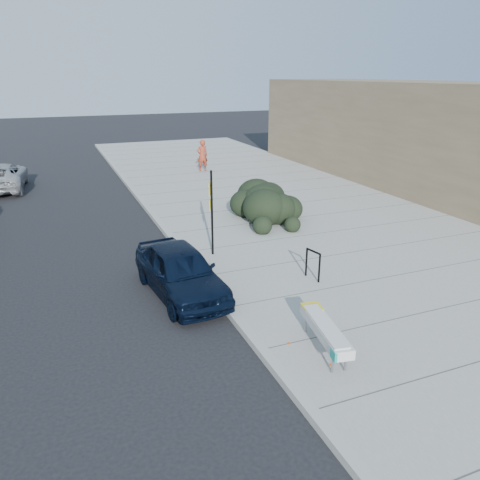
# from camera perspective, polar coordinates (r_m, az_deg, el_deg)

# --- Properties ---
(ground) EXTENTS (120.00, 120.00, 0.00)m
(ground) POSITION_cam_1_polar(r_m,az_deg,el_deg) (11.57, -1.36, -8.85)
(ground) COLOR black
(ground) RESTS_ON ground
(sidewalk_near) EXTENTS (11.20, 50.00, 0.15)m
(sidewalk_near) POSITION_cam_1_polar(r_m,az_deg,el_deg) (18.02, 9.70, 1.77)
(sidewalk_near) COLOR gray
(sidewalk_near) RESTS_ON ground
(curb_near) EXTENTS (0.22, 50.00, 0.17)m
(curb_near) POSITION_cam_1_polar(r_m,az_deg,el_deg) (15.91, -7.78, -0.51)
(curb_near) COLOR #9E9E99
(curb_near) RESTS_ON ground
(bench) EXTENTS (0.77, 2.03, 0.60)m
(bench) POSITION_cam_1_polar(r_m,az_deg,el_deg) (9.79, 10.32, -10.69)
(bench) COLOR gray
(bench) RESTS_ON sidewalk_near
(bike_rack) EXTENTS (0.16, 0.57, 0.84)m
(bike_rack) POSITION_cam_1_polar(r_m,az_deg,el_deg) (12.96, 8.88, -2.65)
(bike_rack) COLOR black
(bike_rack) RESTS_ON sidewalk_near
(sign_post) EXTENTS (0.16, 0.29, 2.66)m
(sign_post) POSITION_cam_1_polar(r_m,az_deg,el_deg) (14.29, -3.51, 3.92)
(sign_post) COLOR black
(sign_post) RESTS_ON sidewalk_near
(hedge) EXTENTS (2.72, 4.29, 1.49)m
(hedge) POSITION_cam_1_polar(r_m,az_deg,el_deg) (18.31, 3.11, 4.99)
(hedge) COLOR black
(hedge) RESTS_ON sidewalk_near
(sedan_navy) EXTENTS (1.96, 4.04, 1.33)m
(sedan_navy) POSITION_cam_1_polar(r_m,az_deg,el_deg) (12.31, -7.28, -3.76)
(sedan_navy) COLOR black
(sedan_navy) RESTS_ON ground
(suv_silver) EXTENTS (2.47, 4.93, 1.34)m
(suv_silver) POSITION_cam_1_polar(r_m,az_deg,el_deg) (26.31, -27.20, 6.87)
(suv_silver) COLOR #A7AAAD
(suv_silver) RESTS_ON ground
(pedestrian) EXTENTS (0.68, 0.47, 1.79)m
(pedestrian) POSITION_cam_1_polar(r_m,az_deg,el_deg) (27.48, -4.62, 10.22)
(pedestrian) COLOR maroon
(pedestrian) RESTS_ON sidewalk_near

